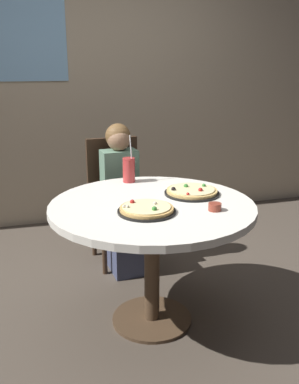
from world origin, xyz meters
name	(u,v)px	position (x,y,z in m)	size (l,w,h in m)	color
ground_plane	(152,320)	(0.00, 0.00, 0.00)	(8.00, 8.00, 0.00)	#4C4238
wall_with_window	(91,68)	(0.00, 1.92, 1.45)	(5.20, 0.14, 2.90)	tan
dining_table	(152,221)	(0.00, 0.00, 0.64)	(1.15, 1.15, 0.75)	silver
chair_wooden	(116,193)	(-0.01, 0.93, 0.53)	(0.42, 0.42, 0.95)	#382619
diner_child	(123,206)	(0.00, 0.75, 0.48)	(0.27, 0.42, 1.08)	#3F4766
pizza_veggie	(147,209)	(-0.07, -0.14, 0.77)	(0.31, 0.31, 0.05)	black
pizza_cheese	(192,192)	(0.28, 0.09, 0.77)	(0.33, 0.33, 0.05)	black
soda_cup	(129,170)	(-0.02, 0.46, 0.83)	(0.08, 0.08, 0.31)	#B73333
sauce_bowl	(215,207)	(0.28, -0.21, 0.77)	(0.07, 0.07, 0.04)	brown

